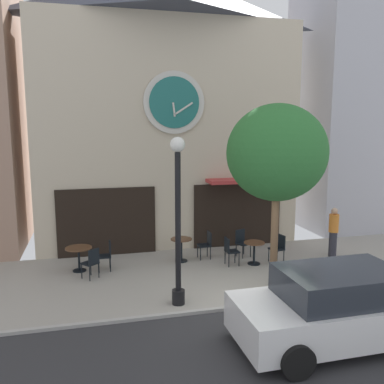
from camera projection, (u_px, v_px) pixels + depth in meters
name	position (u px, v px, depth m)	size (l,w,h in m)	color
ground_plane	(264.00, 317.00, 9.63)	(25.13, 11.20, 0.13)	#9E998E
clock_building	(166.00, 106.00, 15.32)	(9.36, 4.34, 9.84)	beige
neighbor_building_right	(367.00, 82.00, 17.68)	(5.64, 3.83, 12.41)	#B2B2BC
street_lamp	(178.00, 222.00, 9.94)	(0.36, 0.36, 4.12)	black
street_tree	(277.00, 153.00, 10.72)	(2.66, 2.40, 4.95)	brown
cafe_table_center_left	(79.00, 253.00, 12.49)	(0.79, 0.79, 0.74)	black
cafe_table_center	(181.00, 245.00, 13.39)	(0.69, 0.69, 0.76)	black
cafe_table_leftmost	(254.00, 249.00, 13.13)	(0.66, 0.66, 0.72)	black
cafe_chair_facing_wall	(242.00, 241.00, 13.94)	(0.51, 0.51, 0.90)	black
cafe_chair_facing_street	(92.00, 261.00, 11.87)	(0.56, 0.56, 0.90)	black
cafe_chair_corner	(206.00, 243.00, 13.69)	(0.41, 0.41, 0.90)	black
cafe_chair_by_entrance	(107.00, 254.00, 12.56)	(0.40, 0.40, 0.90)	black
cafe_chair_right_end	(230.00, 249.00, 13.00)	(0.41, 0.41, 0.90)	black
cafe_chair_outer	(279.00, 246.00, 13.31)	(0.47, 0.47, 0.90)	black
pedestrian_orange	(333.00, 231.00, 13.84)	(0.44, 0.44, 1.67)	#2D2D38
parked_car_white	(340.00, 307.00, 8.35)	(4.32, 2.06, 1.55)	white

